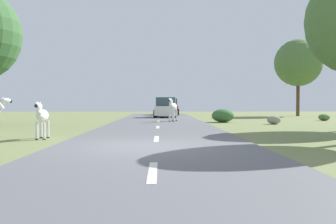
% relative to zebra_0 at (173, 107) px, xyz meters
% --- Properties ---
extents(ground_plane, '(90.00, 90.00, 0.00)m').
position_rel_zebra_0_xyz_m(ground_plane, '(-1.32, -14.00, -1.02)').
color(ground_plane, olive).
extents(road, '(6.00, 64.00, 0.05)m').
position_rel_zebra_0_xyz_m(road, '(-0.97, -14.00, -0.99)').
color(road, slate).
rests_on(road, ground_plane).
extents(lane_markings, '(0.16, 56.00, 0.01)m').
position_rel_zebra_0_xyz_m(lane_markings, '(-0.97, -15.00, -0.96)').
color(lane_markings, silver).
rests_on(lane_markings, road).
extents(zebra_0, '(0.80, 1.66, 1.62)m').
position_rel_zebra_0_xyz_m(zebra_0, '(0.00, 0.00, 0.00)').
color(zebra_0, silver).
rests_on(zebra_0, road).
extents(zebra_1, '(0.46, 1.46, 1.37)m').
position_rel_zebra_0_xyz_m(zebra_1, '(-5.04, -11.55, -0.20)').
color(zebra_1, silver).
rests_on(zebra_1, ground_plane).
extents(car_0, '(2.24, 4.45, 1.74)m').
position_rel_zebra_0_xyz_m(car_0, '(-0.32, 7.44, -0.17)').
color(car_0, white).
rests_on(car_0, road).
extents(car_1, '(2.07, 4.37, 1.74)m').
position_rel_zebra_0_xyz_m(car_1, '(0.10, 14.34, -0.17)').
color(car_1, red).
rests_on(car_1, road).
extents(tree_2, '(4.69, 4.69, 7.68)m').
position_rel_zebra_0_xyz_m(tree_2, '(12.94, 11.45, 4.30)').
color(tree_2, '#4C3823').
rests_on(tree_2, ground_plane).
extents(bush_0, '(1.49, 1.34, 0.89)m').
position_rel_zebra_0_xyz_m(bush_0, '(3.35, -0.32, -0.57)').
color(bush_0, '#386633').
rests_on(bush_0, ground_plane).
extents(bush_1, '(0.83, 0.74, 0.50)m').
position_rel_zebra_0_xyz_m(bush_1, '(11.19, 1.82, -0.77)').
color(bush_1, '#4C7038').
rests_on(bush_1, ground_plane).
extents(rock_0, '(0.84, 0.63, 0.53)m').
position_rel_zebra_0_xyz_m(rock_0, '(6.08, -2.59, -0.75)').
color(rock_0, gray).
rests_on(rock_0, ground_plane).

